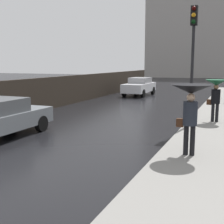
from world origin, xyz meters
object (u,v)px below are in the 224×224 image
Objects in this scene: pedestrian_with_umbrella_near at (216,89)px; car_white_far_ahead at (139,86)px; traffic_light at (193,45)px; pedestrian_with_umbrella_far at (191,99)px.

car_white_far_ahead is at bearing -49.18° from pedestrian_with_umbrella_near.
pedestrian_with_umbrella_near is at bearing 57.35° from traffic_light.
car_white_far_ahead is 2.30× the size of pedestrian_with_umbrella_near.
pedestrian_with_umbrella_far reaches higher than car_white_far_ahead.
pedestrian_with_umbrella_near reaches higher than car_white_far_ahead.
traffic_light reaches higher than pedestrian_with_umbrella_far.
traffic_light is at bearing 117.56° from car_white_far_ahead.
pedestrian_with_umbrella_far is 4.56m from traffic_light.
car_white_far_ahead is 17.47m from pedestrian_with_umbrella_far.
car_white_far_ahead is at bearing -67.32° from pedestrian_with_umbrella_far.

